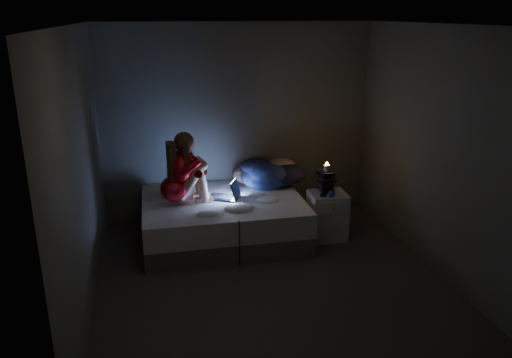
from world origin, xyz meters
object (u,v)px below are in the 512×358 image
object	(u,v)px
phone	(324,195)
nightstand	(327,216)
bed	(223,219)
candle	(327,169)
woman	(174,169)
laptop	(223,189)

from	to	relation	value
phone	nightstand	bearing A→B (deg)	58.41
bed	phone	xyz separation A→B (m)	(1.20, -0.28, 0.33)
nightstand	phone	world-z (taller)	phone
candle	woman	bearing A→B (deg)	176.07
woman	laptop	xyz separation A→B (m)	(0.59, 0.04, -0.31)
laptop	phone	size ratio (longest dim) A/B	2.56
woman	nightstand	distance (m)	1.98
laptop	phone	xyz separation A→B (m)	(1.18, -0.30, -0.06)
bed	nightstand	bearing A→B (deg)	-9.90
nightstand	bed	bearing A→B (deg)	172.10
bed	nightstand	size ratio (longest dim) A/B	3.27
laptop	nightstand	xyz separation A→B (m)	(1.26, -0.25, -0.36)
candle	nightstand	bearing A→B (deg)	-85.47
woman	candle	size ratio (longest dim) A/B	10.83
nightstand	phone	size ratio (longest dim) A/B	4.23
bed	nightstand	xyz separation A→B (m)	(1.28, -0.22, 0.03)
bed	phone	bearing A→B (deg)	-13.14
woman	phone	world-z (taller)	woman
laptop	nightstand	world-z (taller)	laptop
laptop	candle	distance (m)	1.29
laptop	phone	bearing A→B (deg)	10.34
bed	woman	distance (m)	0.91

